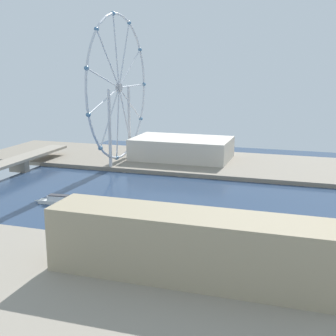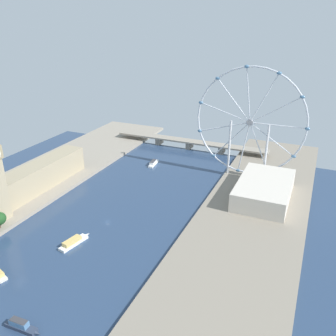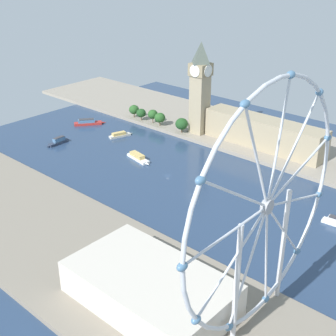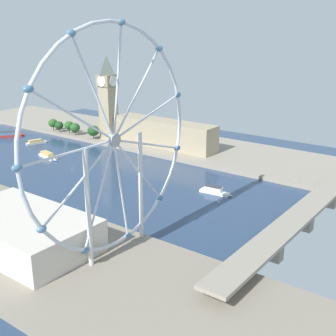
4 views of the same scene
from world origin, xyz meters
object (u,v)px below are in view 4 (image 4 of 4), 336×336
Objects in this scene: tour_boat_0 at (9,135)px; tour_boat_3 at (48,156)px; ferris_wheel at (114,142)px; tour_boat_1 at (215,191)px; parliament_block at (164,133)px; riverside_hall at (22,231)px; clock_tower at (108,96)px; tour_boat_2 at (36,142)px; river_bridge at (301,216)px.

tour_boat_3 is (26.41, 96.65, -0.26)m from tour_boat_0.
tour_boat_1 is (-105.98, -5.39, -58.75)m from ferris_wheel.
parliament_block is 216.37m from riverside_hall.
ferris_wheel is 121.29m from tour_boat_1.
tour_boat_3 is at bearing -118.44° from ferris_wheel.
riverside_hall is at bearing -58.19° from ferris_wheel.
parliament_block reaches higher than tour_boat_3.
clock_tower is 119.56m from tour_boat_0.
parliament_block is 130.55m from tour_boat_2.
parliament_block is at bearing -32.57° from tour_boat_0.
ferris_wheel is at bearing -36.51° from river_bridge.
tour_boat_3 is at bearing -99.53° from tour_boat_2.
tour_boat_3 is (25.30, 49.33, 0.28)m from tour_boat_2.
ferris_wheel reaches higher than parliament_block.
riverside_hall is 176.18m from tour_boat_3.
ferris_wheel is 4.13× the size of tour_boat_0.
parliament_block is 3.94× the size of tour_boat_0.
clock_tower reaches higher than river_bridge.
river_bridge is 72.64m from tour_boat_1.
tour_boat_0 is (60.42, -161.65, -13.06)m from parliament_block.
tour_boat_0 is (-119.53, -268.57, -58.54)m from ferris_wheel.
river_bridge reaches higher than tour_boat_3.
clock_tower is at bearing 153.16° from tour_boat_1.
tour_boat_3 is (-5.96, -236.44, -6.03)m from river_bridge.
tour_boat_2 is 0.82× the size of tour_boat_3.
tour_boat_1 is (-132.77, 37.80, -9.43)m from riverside_hall.
clock_tower is 0.41× the size of river_bridge.
riverside_hall reaches higher than tour_boat_2.
river_bridge reaches higher than tour_boat_2.
clock_tower is at bearing -135.10° from ferris_wheel.
parliament_block is 109.28m from tour_boat_3.
tour_boat_0 reaches higher than tour_boat_3.
tour_boat_3 is (86.83, -65.00, -13.32)m from parliament_block.
river_bridge reaches higher than tour_boat_1.
tour_boat_1 is (-18.82, -69.90, -5.98)m from river_bridge.
tour_boat_1 is at bearing -177.09° from ferris_wheel.
tour_boat_2 is at bearing -45.15° from clock_tower.
parliament_block reaches higher than riverside_hall.
tour_boat_3 is at bearing -68.35° from tour_boat_0.
ferris_wheel is at bearing -92.61° from tour_boat_1.
river_bridge is (-113.95, 107.70, -3.46)m from riverside_hall.
tour_boat_2 is (-31.25, -285.78, -6.31)m from river_bridge.
river_bridge is at bearing 61.58° from parliament_block.
tour_boat_3 is at bearing -91.44° from river_bridge.
ferris_wheel reaches higher than tour_boat_3.
ferris_wheel is at bearing 30.72° from parliament_block.
parliament_block is at bearing -44.09° from tour_boat_2.
tour_boat_3 is at bearing 178.90° from tour_boat_1.
riverside_hall is 3.37× the size of tour_boat_2.
parliament_block is 1.37× the size of riverside_hall.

